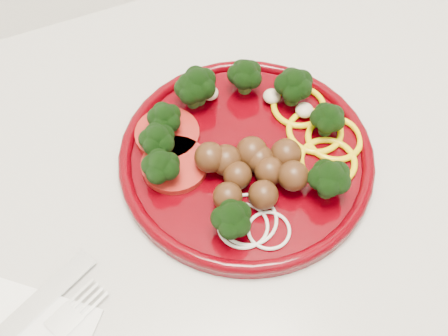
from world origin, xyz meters
name	(u,v)px	position (x,y,z in m)	size (l,w,h in m)	color
counter	(238,313)	(0.00, 1.70, 0.45)	(2.40, 0.60, 0.90)	white
plate	(243,149)	(0.00, 1.71, 0.92)	(0.27, 0.27, 0.05)	#440005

